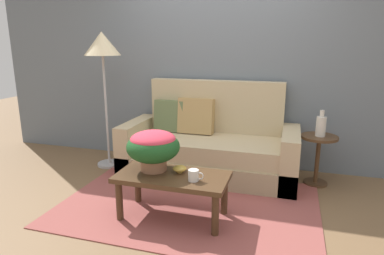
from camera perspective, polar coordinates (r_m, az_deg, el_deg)
The scene contains 11 objects.
ground_plane at distance 3.41m, azimuth -0.48°, elevation -12.91°, with size 14.00×14.00×0.00m, color brown.
wall_back at distance 4.34m, azimuth 4.86°, elevation 12.48°, with size 6.40×0.12×2.85m, color slate.
area_rug at distance 3.40m, azimuth -0.49°, elevation -12.85°, with size 2.46×1.67×0.01m, color #994C47.
couch at distance 4.07m, azimuth 2.86°, elevation -3.23°, with size 2.05×0.87×1.10m.
coffee_table at distance 3.04m, azimuth -3.33°, elevation -9.14°, with size 0.99×0.50×0.42m.
side_table at distance 3.97m, azimuth 20.62°, elevation -3.76°, with size 0.40×0.40×0.56m.
floor_lamp at distance 4.28m, azimuth -14.95°, elevation 12.37°, with size 0.44×0.44×1.68m.
potted_plant at distance 3.06m, azimuth -6.60°, elevation -3.16°, with size 0.48×0.48×0.37m.
coffee_mug at distance 2.86m, azimuth 0.32°, elevation -8.11°, with size 0.14×0.09×0.10m.
snack_bowl at distance 3.05m, azimuth -2.10°, elevation -7.00°, with size 0.12×0.12×0.06m.
table_vase at distance 3.89m, azimuth 21.03°, elevation 0.29°, with size 0.11×0.11×0.29m.
Camera 1 is at (0.90, -2.90, 1.55)m, focal length 31.44 mm.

